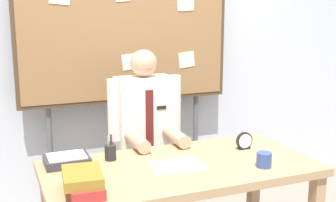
{
  "coord_description": "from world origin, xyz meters",
  "views": [
    {
      "loc": [
        -1.01,
        -2.29,
        1.68
      ],
      "look_at": [
        0.0,
        0.2,
        1.11
      ],
      "focal_mm": 47.23,
      "sensor_mm": 36.0,
      "label": 1
    }
  ],
  "objects_px": {
    "coffee_mug": "(264,160)",
    "pen_holder": "(110,152)",
    "person": "(145,151)",
    "bulletin_board": "(127,31)",
    "desk": "(180,179)",
    "desk_clock": "(244,141)",
    "paper_tray": "(67,160)",
    "open_notebook": "(177,166)",
    "book_stack": "(83,182)"
  },
  "relations": [
    {
      "from": "coffee_mug",
      "to": "pen_holder",
      "type": "bearing_deg",
      "value": 150.41
    },
    {
      "from": "person",
      "to": "bulletin_board",
      "type": "bearing_deg",
      "value": 89.98
    },
    {
      "from": "desk",
      "to": "bulletin_board",
      "type": "height_order",
      "value": "bulletin_board"
    },
    {
      "from": "desk_clock",
      "to": "paper_tray",
      "type": "bearing_deg",
      "value": 172.85
    },
    {
      "from": "person",
      "to": "open_notebook",
      "type": "relative_size",
      "value": 4.47
    },
    {
      "from": "desk",
      "to": "book_stack",
      "type": "relative_size",
      "value": 5.43
    },
    {
      "from": "pen_holder",
      "to": "paper_tray",
      "type": "bearing_deg",
      "value": 176.25
    },
    {
      "from": "desk",
      "to": "open_notebook",
      "type": "relative_size",
      "value": 5.2
    },
    {
      "from": "bulletin_board",
      "to": "book_stack",
      "type": "distance_m",
      "value": 1.54
    },
    {
      "from": "desk",
      "to": "paper_tray",
      "type": "bearing_deg",
      "value": 157.75
    },
    {
      "from": "person",
      "to": "book_stack",
      "type": "distance_m",
      "value": 1.04
    },
    {
      "from": "open_notebook",
      "to": "pen_holder",
      "type": "bearing_deg",
      "value": 142.05
    },
    {
      "from": "desk_clock",
      "to": "pen_holder",
      "type": "bearing_deg",
      "value": 171.83
    },
    {
      "from": "desk",
      "to": "coffee_mug",
      "type": "xyz_separation_m",
      "value": [
        0.44,
        -0.22,
        0.14
      ]
    },
    {
      "from": "book_stack",
      "to": "pen_holder",
      "type": "xyz_separation_m",
      "value": [
        0.25,
        0.42,
        -0.01
      ]
    },
    {
      "from": "paper_tray",
      "to": "desk",
      "type": "bearing_deg",
      "value": -22.25
    },
    {
      "from": "open_notebook",
      "to": "desk_clock",
      "type": "height_order",
      "value": "desk_clock"
    },
    {
      "from": "bulletin_board",
      "to": "paper_tray",
      "type": "relative_size",
      "value": 8.06
    },
    {
      "from": "coffee_mug",
      "to": "pen_holder",
      "type": "distance_m",
      "value": 0.93
    },
    {
      "from": "desk_clock",
      "to": "coffee_mug",
      "type": "height_order",
      "value": "desk_clock"
    },
    {
      "from": "open_notebook",
      "to": "coffee_mug",
      "type": "relative_size",
      "value": 3.49
    },
    {
      "from": "book_stack",
      "to": "open_notebook",
      "type": "height_order",
      "value": "book_stack"
    },
    {
      "from": "paper_tray",
      "to": "bulletin_board",
      "type": "bearing_deg",
      "value": 51.94
    },
    {
      "from": "pen_holder",
      "to": "coffee_mug",
      "type": "bearing_deg",
      "value": -29.59
    },
    {
      "from": "book_stack",
      "to": "paper_tray",
      "type": "distance_m",
      "value": 0.44
    },
    {
      "from": "coffee_mug",
      "to": "pen_holder",
      "type": "height_order",
      "value": "pen_holder"
    },
    {
      "from": "desk_clock",
      "to": "pen_holder",
      "type": "relative_size",
      "value": 0.72
    },
    {
      "from": "coffee_mug",
      "to": "paper_tray",
      "type": "bearing_deg",
      "value": 156.04
    },
    {
      "from": "pen_holder",
      "to": "person",
      "type": "bearing_deg",
      "value": 47.93
    },
    {
      "from": "book_stack",
      "to": "pen_holder",
      "type": "distance_m",
      "value": 0.49
    },
    {
      "from": "person",
      "to": "coffee_mug",
      "type": "height_order",
      "value": "person"
    },
    {
      "from": "desk",
      "to": "book_stack",
      "type": "bearing_deg",
      "value": -163.64
    },
    {
      "from": "open_notebook",
      "to": "paper_tray",
      "type": "xyz_separation_m",
      "value": [
        -0.59,
        0.28,
        0.02
      ]
    },
    {
      "from": "book_stack",
      "to": "desk_clock",
      "type": "relative_size",
      "value": 2.58
    },
    {
      "from": "person",
      "to": "open_notebook",
      "type": "bearing_deg",
      "value": -92.75
    },
    {
      "from": "open_notebook",
      "to": "desk_clock",
      "type": "distance_m",
      "value": 0.56
    },
    {
      "from": "person",
      "to": "pen_holder",
      "type": "xyz_separation_m",
      "value": [
        -0.36,
        -0.4,
        0.16
      ]
    },
    {
      "from": "bulletin_board",
      "to": "paper_tray",
      "type": "xyz_separation_m",
      "value": [
        -0.63,
        -0.8,
        -0.71
      ]
    },
    {
      "from": "bulletin_board",
      "to": "coffee_mug",
      "type": "height_order",
      "value": "bulletin_board"
    },
    {
      "from": "desk",
      "to": "coffee_mug",
      "type": "relative_size",
      "value": 18.14
    },
    {
      "from": "open_notebook",
      "to": "paper_tray",
      "type": "relative_size",
      "value": 1.19
    },
    {
      "from": "book_stack",
      "to": "coffee_mug",
      "type": "bearing_deg",
      "value": -2.01
    },
    {
      "from": "book_stack",
      "to": "desk_clock",
      "type": "distance_m",
      "value": 1.16
    },
    {
      "from": "person",
      "to": "pen_holder",
      "type": "distance_m",
      "value": 0.57
    },
    {
      "from": "desk",
      "to": "paper_tray",
      "type": "distance_m",
      "value": 0.69
    },
    {
      "from": "person",
      "to": "book_stack",
      "type": "relative_size",
      "value": 4.67
    },
    {
      "from": "book_stack",
      "to": "paper_tray",
      "type": "bearing_deg",
      "value": 91.43
    },
    {
      "from": "bulletin_board",
      "to": "coffee_mug",
      "type": "relative_size",
      "value": 23.58
    },
    {
      "from": "coffee_mug",
      "to": "bulletin_board",
      "type": "bearing_deg",
      "value": 109.05
    },
    {
      "from": "desk",
      "to": "bulletin_board",
      "type": "distance_m",
      "value": 1.34
    }
  ]
}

